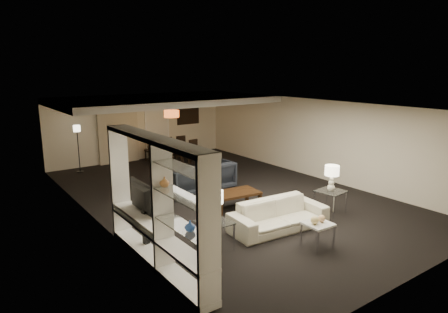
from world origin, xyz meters
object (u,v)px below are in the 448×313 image
table_lamp_right (332,178)px  vase_amber (165,182)px  chair_nr (196,152)px  chair_fl (151,150)px  chair_nm (182,154)px  chair_fm (165,148)px  armchair_left (180,181)px  dining_table (174,155)px  side_table_right (330,202)px  table_lamp_left (214,206)px  side_table_left (214,236)px  floor_lamp (78,149)px  pendant_light (172,114)px  floor_speaker (146,226)px  marble_table (317,235)px  chair_fr (179,146)px  chair_nl (167,156)px  coffee_table (235,200)px  armchair_right (216,175)px  sofa (279,215)px  vase_blue (190,226)px  television (138,198)px

table_lamp_right → vase_amber: 4.66m
table_lamp_right → chair_nr: (0.07, 6.26, -0.44)m
table_lamp_right → chair_fl: 7.66m
chair_nm → chair_fm: 1.30m
armchair_left → dining_table: armchair_left is taller
side_table_right → table_lamp_left: size_ratio=0.97×
side_table_left → floor_lamp: (-0.39, 7.53, 0.52)m
pendant_light → chair_nm: size_ratio=0.59×
floor_speaker → chair_fl: (3.35, 6.79, -0.03)m
table_lamp_right → marble_table: (-1.70, -1.10, -0.63)m
armchair_left → floor_speaker: (-2.18, -2.53, 0.06)m
dining_table → chair_fm: 0.67m
table_lamp_right → floor_lamp: bearing=116.7°
table_lamp_left → chair_fr: size_ratio=0.71×
side_table_right → table_lamp_right: (0.00, 0.00, 0.60)m
side_table_right → chair_nl: 6.37m
coffee_table → armchair_right: armchair_right is taller
armchair_left → armchair_right: bearing=173.7°
chair_nl → floor_lamp: floor_lamp is taller
vase_amber → sofa: bearing=6.1°
armchair_right → table_lamp_left: size_ratio=1.44×
coffee_table → vase_blue: bearing=-136.9°
table_lamp_right → dining_table: bearing=94.4°
sofa → dining_table: size_ratio=1.31×
vase_blue → chair_nm: size_ratio=0.19×
pendant_light → dining_table: bearing=60.0°
side_table_left → sofa: bearing=0.0°
floor_lamp → side_table_right: bearing=-63.3°
television → chair_nm: 6.75m
chair_fl → chair_fr: 1.20m
floor_speaker → vase_amber: bearing=-107.4°
chair_nr → table_lamp_right: bearing=-98.3°
table_lamp_right → chair_nm: (-0.53, 6.26, -0.44)m
armchair_left → floor_lamp: (-1.49, 4.23, 0.39)m
floor_speaker → chair_fr: bearing=44.6°
marble_table → chair_nm: chair_nm is taller
dining_table → chair_nl: 0.90m
table_lamp_right → floor_speaker: bearing=170.2°
chair_nl → chair_nr: same height
side_table_left → vase_blue: bearing=-137.2°
television → floor_lamp: (0.77, 6.65, -0.24)m
sofa → marble_table: sofa is taller
chair_nr → side_table_right: bearing=-98.3°
sofa → chair_fl: bearing=90.3°
sofa → vase_amber: bearing=-169.3°
table_lamp_right → chair_nl: bearing=100.3°
side_table_right → chair_fl: (-1.13, 7.56, 0.16)m
coffee_table → chair_nl: 4.70m
side_table_right → marble_table: 2.03m
table_lamp_left → chair_fr: 8.33m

